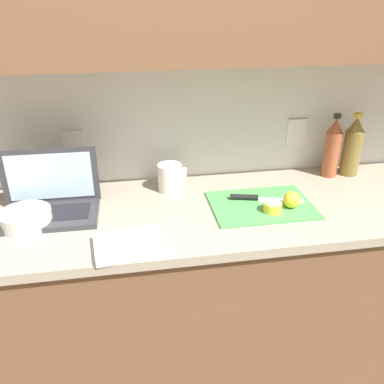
% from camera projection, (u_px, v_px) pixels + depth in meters
% --- Properties ---
extents(ground_plane, '(12.00, 12.00, 0.00)m').
position_uv_depth(ground_plane, '(164.00, 377.00, 1.93)').
color(ground_plane, brown).
rests_on(ground_plane, ground).
extents(wall_back, '(5.20, 0.38, 2.60)m').
position_uv_depth(wall_back, '(143.00, 19.00, 1.45)').
color(wall_back, white).
rests_on(wall_back, ground_plane).
extents(counter_unit, '(2.32, 0.62, 0.90)m').
position_uv_depth(counter_unit, '(156.00, 302.00, 1.73)').
color(counter_unit, brown).
rests_on(counter_unit, ground_plane).
extents(laptop, '(0.36, 0.22, 0.23)m').
position_uv_depth(laptop, '(50.00, 199.00, 1.51)').
color(laptop, '#333338').
rests_on(laptop, counter_unit).
extents(cutting_board, '(0.39, 0.29, 0.01)m').
position_uv_depth(cutting_board, '(261.00, 205.00, 1.58)').
color(cutting_board, '#4C9E51').
rests_on(cutting_board, counter_unit).
extents(knife, '(0.29, 0.10, 0.02)m').
position_uv_depth(knife, '(254.00, 198.00, 1.60)').
color(knife, silver).
rests_on(knife, cutting_board).
extents(lemon_half_cut, '(0.07, 0.07, 0.04)m').
position_uv_depth(lemon_half_cut, '(273.00, 207.00, 1.52)').
color(lemon_half_cut, yellow).
rests_on(lemon_half_cut, cutting_board).
extents(lemon_whole_beside, '(0.06, 0.06, 0.06)m').
position_uv_depth(lemon_whole_beside, '(292.00, 199.00, 1.54)').
color(lemon_whole_beside, yellow).
rests_on(lemon_whole_beside, cutting_board).
extents(bottle_green_soda, '(0.07, 0.07, 0.28)m').
position_uv_depth(bottle_green_soda, '(332.00, 148.00, 1.78)').
color(bottle_green_soda, '#A34C2D').
rests_on(bottle_green_soda, counter_unit).
extents(bottle_oil_tall, '(0.08, 0.08, 0.28)m').
position_uv_depth(bottle_oil_tall, '(353.00, 147.00, 1.80)').
color(bottle_oil_tall, olive).
rests_on(bottle_oil_tall, counter_unit).
extents(measuring_cup, '(0.12, 0.10, 0.11)m').
position_uv_depth(measuring_cup, '(170.00, 177.00, 1.68)').
color(measuring_cup, silver).
rests_on(measuring_cup, counter_unit).
extents(bowl_white, '(0.18, 0.18, 0.06)m').
position_uv_depth(bowl_white, '(26.00, 218.00, 1.43)').
color(bowl_white, beige).
rests_on(bowl_white, counter_unit).
extents(dish_towel, '(0.24, 0.18, 0.02)m').
position_uv_depth(dish_towel, '(129.00, 245.00, 1.31)').
color(dish_towel, white).
rests_on(dish_towel, counter_unit).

